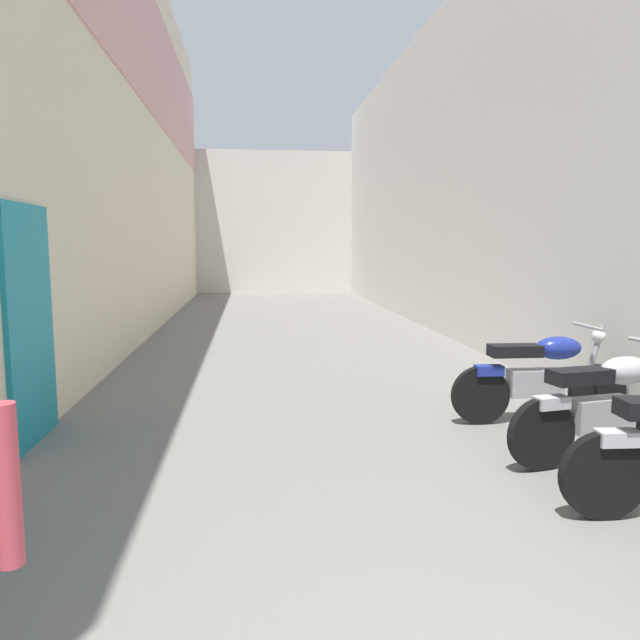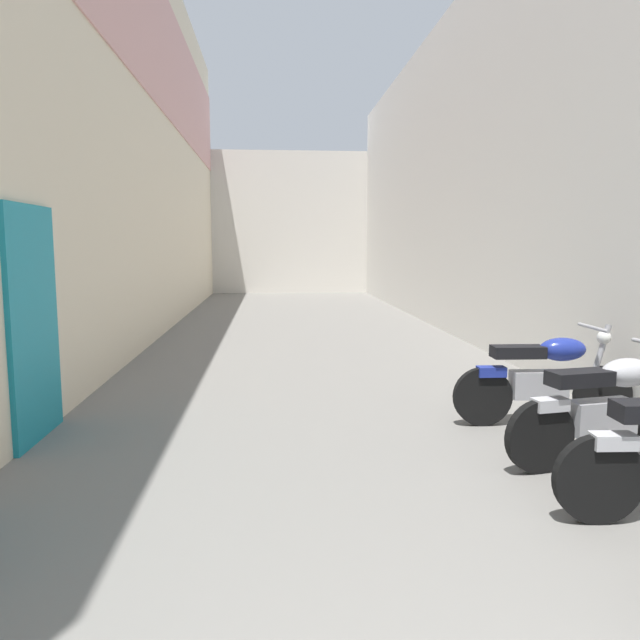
# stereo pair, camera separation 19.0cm
# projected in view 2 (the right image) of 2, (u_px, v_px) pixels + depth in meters

# --- Properties ---
(ground_plane) EXTENTS (39.03, 39.03, 0.00)m
(ground_plane) POSITION_uv_depth(u_px,v_px,m) (317.00, 357.00, 9.81)
(ground_plane) COLOR slate
(building_left) EXTENTS (0.45, 23.03, 8.22)m
(building_left) POSITION_uv_depth(u_px,v_px,m) (137.00, 118.00, 10.97)
(building_left) COLOR beige
(building_left) RESTS_ON ground
(building_right) EXTENTS (0.45, 23.03, 6.70)m
(building_right) POSITION_uv_depth(u_px,v_px,m) (471.00, 167.00, 11.63)
(building_right) COLOR silver
(building_right) RESTS_ON ground
(building_far_end) EXTENTS (8.94, 2.00, 5.40)m
(building_far_end) POSITION_uv_depth(u_px,v_px,m) (289.00, 224.00, 23.83)
(building_far_end) COLOR beige
(building_far_end) RESTS_ON ground
(motorcycle_fourth) EXTENTS (1.83, 0.58, 1.04)m
(motorcycle_fourth) POSITION_uv_depth(u_px,v_px,m) (608.00, 407.00, 4.94)
(motorcycle_fourth) COLOR black
(motorcycle_fourth) RESTS_ON ground
(motorcycle_fifth) EXTENTS (1.85, 0.58, 1.04)m
(motorcycle_fifth) POSITION_uv_depth(u_px,v_px,m) (545.00, 377.00, 6.07)
(motorcycle_fifth) COLOR black
(motorcycle_fifth) RESTS_ON ground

